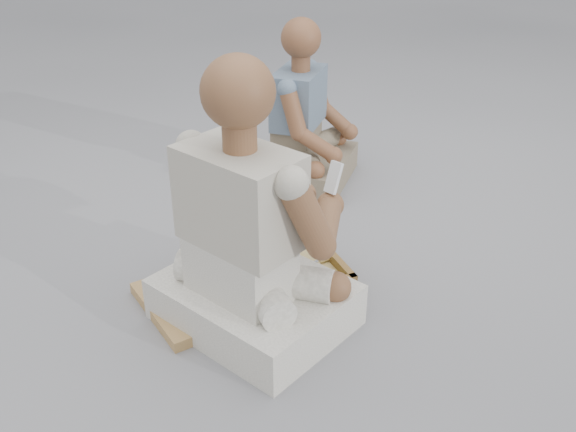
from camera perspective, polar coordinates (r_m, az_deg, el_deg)
ground at (r=2.49m, az=4.40°, el=-6.68°), size 60.00×60.00×0.00m
carved_panel at (r=2.46m, az=-5.26°, el=-6.49°), size 0.63×0.42×0.04m
tool_tray at (r=2.47m, az=-0.40°, el=-5.11°), size 0.50×0.43×0.06m
chisel_0 at (r=2.47m, az=1.67°, el=-4.72°), size 0.22×0.04×0.02m
chisel_1 at (r=2.46m, az=-1.00°, el=-4.98°), size 0.20×0.11×0.02m
chisel_2 at (r=2.42m, az=-0.11°, el=-5.46°), size 0.21×0.09×0.02m
chisel_3 at (r=2.55m, az=-2.91°, el=-3.58°), size 0.16×0.17×0.02m
chisel_4 at (r=2.47m, az=0.08°, el=-4.58°), size 0.17×0.16×0.02m
chisel_5 at (r=2.40m, az=1.54°, el=-5.93°), size 0.17×0.17×0.02m
chisel_6 at (r=2.53m, az=3.04°, el=-3.91°), size 0.22×0.03×0.02m
chisel_7 at (r=2.48m, az=-1.28°, el=-4.64°), size 0.22×0.07×0.02m
wood_chip_0 at (r=2.38m, az=1.72°, el=-8.38°), size 0.02×0.02×0.00m
wood_chip_1 at (r=2.77m, az=0.91°, el=-2.53°), size 0.02×0.02×0.00m
wood_chip_2 at (r=2.51m, az=-6.55°, el=-6.35°), size 0.02×0.02×0.00m
wood_chip_3 at (r=2.67m, az=-5.93°, el=-3.93°), size 0.02×0.02×0.00m
wood_chip_4 at (r=2.43m, az=-7.12°, el=-7.79°), size 0.02×0.02×0.00m
wood_chip_5 at (r=2.30m, az=-2.42°, el=-9.88°), size 0.02×0.02×0.00m
wood_chip_6 at (r=2.69m, az=2.59°, el=-3.54°), size 0.02×0.02×0.00m
wood_chip_7 at (r=2.29m, az=1.76°, el=-10.08°), size 0.02×0.02×0.00m
wood_chip_8 at (r=2.48m, az=5.95°, el=-6.85°), size 0.02×0.02×0.00m
wood_chip_9 at (r=2.47m, az=-2.89°, el=-6.77°), size 0.02×0.02×0.00m
craftsman at (r=2.15m, az=-3.24°, el=-2.30°), size 0.72×0.73×0.97m
companion at (r=3.24m, az=1.50°, el=7.67°), size 0.67×0.66×0.82m
mobile_phone at (r=2.29m, az=4.07°, el=3.45°), size 0.06×0.06×0.11m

